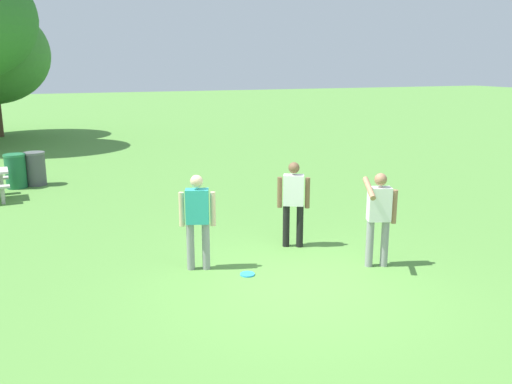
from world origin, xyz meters
name	(u,v)px	position (x,y,z in m)	size (l,w,h in m)	color
ground_plane	(299,286)	(0.00, 0.00, 0.00)	(120.00, 120.00, 0.00)	#568E3D
person_thrower	(379,213)	(1.62, 0.28, 0.96)	(0.76, 0.63, 1.64)	gray
person_catcher	(197,216)	(-1.27, 1.29, 0.94)	(0.58, 0.33, 1.64)	gray
person_bystander	(293,199)	(0.72, 1.75, 0.94)	(0.55, 0.37, 1.64)	black
frisbee	(247,274)	(-0.59, 0.73, 0.01)	(0.24, 0.24, 0.03)	#2D9EDB
trash_can_beside_table	(16,171)	(-4.37, 9.11, 0.48)	(0.59, 0.59, 0.96)	#1E663D
trash_can_further_along	(35,169)	(-3.86, 9.28, 0.48)	(0.59, 0.59, 0.96)	#515156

